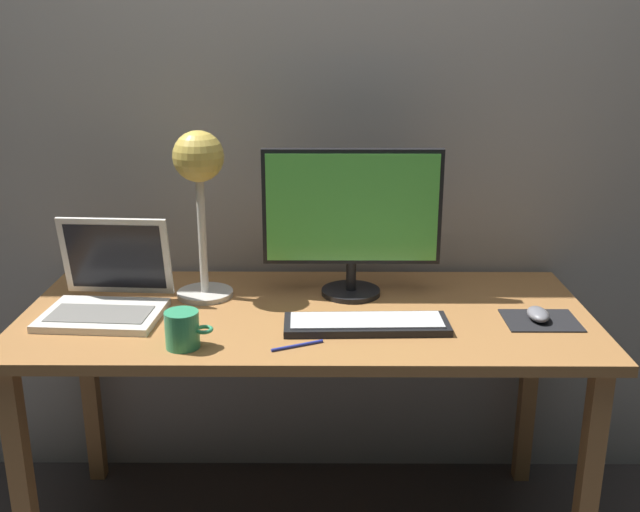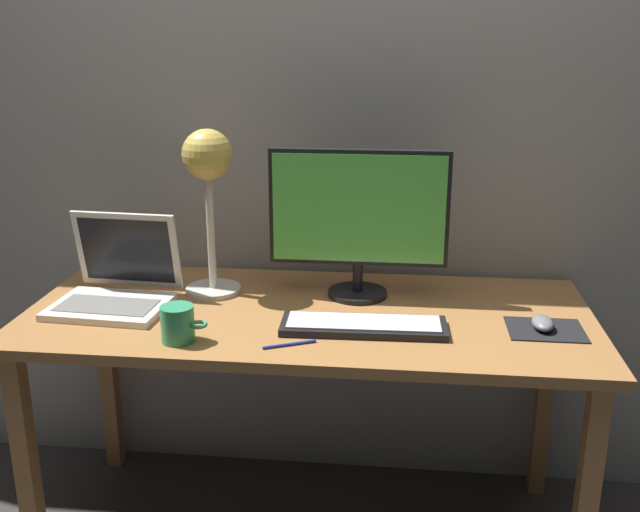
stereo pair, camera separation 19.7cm
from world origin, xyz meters
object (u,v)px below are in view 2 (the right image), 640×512
object	(u,v)px
pen	(290,344)
desk_lamp	(208,174)
monitor	(359,215)
coffee_mug	(178,324)
laptop	(118,279)
keyboard_main	(364,326)
mouse	(543,323)

from	to	relation	value
pen	desk_lamp	bearing A→B (deg)	128.35
monitor	coffee_mug	world-z (taller)	monitor
laptop	coffee_mug	xyz separation A→B (m)	(0.25, -0.25, -0.02)
keyboard_main	desk_lamp	world-z (taller)	desk_lamp
keyboard_main	coffee_mug	distance (m)	0.48
monitor	laptop	xyz separation A→B (m)	(-0.69, -0.13, -0.18)
desk_lamp	coffee_mug	distance (m)	0.48
monitor	coffee_mug	distance (m)	0.61
keyboard_main	mouse	distance (m)	0.48
laptop	pen	size ratio (longest dim) A/B	2.41
monitor	mouse	size ratio (longest dim) A/B	5.44
desk_lamp	pen	world-z (taller)	desk_lamp
mouse	pen	bearing A→B (deg)	-165.04
coffee_mug	pen	xyz separation A→B (m)	(0.29, 0.00, -0.04)
monitor	mouse	bearing A→B (deg)	-22.23
desk_lamp	coffee_mug	xyz separation A→B (m)	(0.00, -0.37, -0.32)
pen	coffee_mug	bearing A→B (deg)	-179.68
monitor	laptop	world-z (taller)	monitor
keyboard_main	coffee_mug	xyz separation A→B (m)	(-0.47, -0.12, 0.04)
mouse	coffee_mug	distance (m)	0.96
keyboard_main	pen	distance (m)	0.22
monitor	mouse	xyz separation A→B (m)	(0.51, -0.21, -0.23)
laptop	desk_lamp	distance (m)	0.40
desk_lamp	laptop	bearing A→B (deg)	-155.71
mouse	pen	size ratio (longest dim) A/B	0.69
coffee_mug	laptop	bearing A→B (deg)	135.17
laptop	coffee_mug	world-z (taller)	laptop
mouse	coffee_mug	world-z (taller)	coffee_mug
desk_lamp	mouse	size ratio (longest dim) A/B	5.15
coffee_mug	monitor	bearing A→B (deg)	41.38
monitor	coffee_mug	xyz separation A→B (m)	(-0.43, -0.38, -0.20)
keyboard_main	pen	bearing A→B (deg)	-145.70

